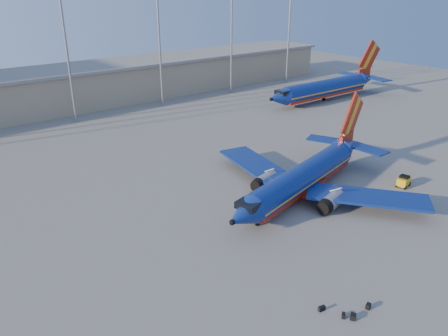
{
  "coord_description": "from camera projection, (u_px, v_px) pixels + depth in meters",
  "views": [
    {
      "loc": [
        -34.8,
        -37.03,
        25.0
      ],
      "look_at": [
        -3.27,
        1.76,
        4.0
      ],
      "focal_mm": 35.0,
      "sensor_mm": 36.0,
      "label": 1
    }
  ],
  "objects": [
    {
      "name": "ground",
      "position": [
        252.0,
        194.0,
        56.41
      ],
      "size": [
        220.0,
        220.0,
        0.0
      ],
      "primitive_type": "plane",
      "color": "slate",
      "rests_on": "ground"
    },
    {
      "name": "terminal_building",
      "position": [
        116.0,
        81.0,
        102.05
      ],
      "size": [
        122.0,
        16.0,
        8.5
      ],
      "color": "gray",
      "rests_on": "ground"
    },
    {
      "name": "light_mast_row",
      "position": [
        114.0,
        26.0,
        85.43
      ],
      "size": [
        101.6,
        1.6,
        28.65
      ],
      "color": "gray",
      "rests_on": "ground"
    },
    {
      "name": "aircraft_main",
      "position": [
        306.0,
        176.0,
        56.0
      ],
      "size": [
        31.78,
        30.25,
        10.89
      ],
      "rotation": [
        0.0,
        0.0,
        0.21
      ],
      "color": "navy",
      "rests_on": "ground"
    },
    {
      "name": "aircraft_second",
      "position": [
        327.0,
        88.0,
        101.71
      ],
      "size": [
        37.52,
        14.63,
        12.71
      ],
      "rotation": [
        0.0,
        0.0,
        -0.02
      ],
      "color": "navy",
      "rests_on": "ground"
    },
    {
      "name": "baggage_tug",
      "position": [
        404.0,
        181.0,
        58.4
      ],
      "size": [
        2.35,
        1.65,
        1.55
      ],
      "rotation": [
        0.0,
        0.0,
        0.17
      ],
      "color": "gold",
      "rests_on": "ground"
    },
    {
      "name": "luggage_pile",
      "position": [
        348.0,
        312.0,
        35.83
      ],
      "size": [
        3.8,
        2.74,
        0.48
      ],
      "color": "black",
      "rests_on": "ground"
    }
  ]
}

